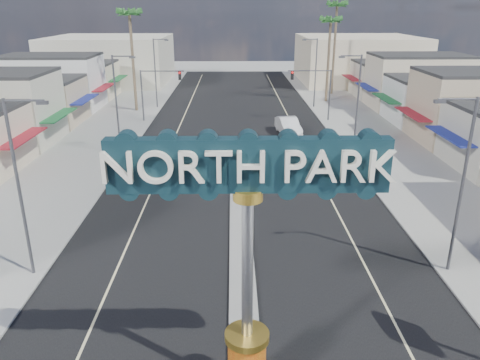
{
  "coord_description": "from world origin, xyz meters",
  "views": [
    {
      "loc": [
        -0.44,
        -10.8,
        12.78
      ],
      "look_at": [
        -0.09,
        11.13,
        4.66
      ],
      "focal_mm": 35.0,
      "sensor_mm": 36.0,
      "label": 1
    }
  ],
  "objects_px": {
    "palm_right_mid": "(331,24)",
    "car_parked_left": "(135,171)",
    "car_parked_right": "(288,126)",
    "gateway_sign": "(248,245)",
    "streetlight_r_near": "(460,179)",
    "traffic_signal_right": "(315,85)",
    "traffic_signal_left": "(157,85)",
    "streetlight_r_mid": "(356,101)",
    "streetlight_l_near": "(21,181)",
    "streetlight_l_far": "(156,70)",
    "palm_right_far": "(337,10)",
    "streetlight_r_far": "(314,69)",
    "streetlight_l_mid": "(118,101)",
    "palm_left_far": "(130,18)"
  },
  "relations": [
    {
      "from": "palm_right_mid",
      "to": "car_parked_left",
      "type": "xyz_separation_m",
      "value": [
        -21.03,
        -32.49,
        -9.72
      ]
    },
    {
      "from": "car_parked_right",
      "to": "gateway_sign",
      "type": "bearing_deg",
      "value": -105.59
    },
    {
      "from": "streetlight_r_near",
      "to": "car_parked_left",
      "type": "bearing_deg",
      "value": 143.82
    },
    {
      "from": "gateway_sign",
      "to": "streetlight_r_near",
      "type": "distance_m",
      "value": 13.19
    },
    {
      "from": "traffic_signal_right",
      "to": "streetlight_r_near",
      "type": "distance_m",
      "value": 34.03
    },
    {
      "from": "traffic_signal_left",
      "to": "streetlight_r_near",
      "type": "distance_m",
      "value": 39.26
    },
    {
      "from": "streetlight_r_mid",
      "to": "streetlight_l_near",
      "type": "bearing_deg",
      "value": -136.21
    },
    {
      "from": "streetlight_l_far",
      "to": "streetlight_r_mid",
      "type": "distance_m",
      "value": 30.32
    },
    {
      "from": "gateway_sign",
      "to": "palm_right_far",
      "type": "bearing_deg",
      "value": 75.97
    },
    {
      "from": "streetlight_l_near",
      "to": "streetlight_r_far",
      "type": "relative_size",
      "value": 1.0
    },
    {
      "from": "traffic_signal_left",
      "to": "streetlight_r_mid",
      "type": "distance_m",
      "value": 24.11
    },
    {
      "from": "traffic_signal_right",
      "to": "palm_right_far",
      "type": "distance_m",
      "value": 20.59
    },
    {
      "from": "gateway_sign",
      "to": "streetlight_r_near",
      "type": "height_order",
      "value": "gateway_sign"
    },
    {
      "from": "car_parked_left",
      "to": "streetlight_l_far",
      "type": "bearing_deg",
      "value": 97.58
    },
    {
      "from": "streetlight_l_mid",
      "to": "car_parked_left",
      "type": "distance_m",
      "value": 8.09
    },
    {
      "from": "streetlight_l_mid",
      "to": "streetlight_r_mid",
      "type": "relative_size",
      "value": 1.0
    },
    {
      "from": "palm_right_mid",
      "to": "streetlight_r_mid",
      "type": "bearing_deg",
      "value": -95.64
    },
    {
      "from": "car_parked_left",
      "to": "gateway_sign",
      "type": "bearing_deg",
      "value": -66.77
    },
    {
      "from": "gateway_sign",
      "to": "traffic_signal_right",
      "type": "xyz_separation_m",
      "value": [
        9.18,
        42.02,
        -1.65
      ]
    },
    {
      "from": "palm_left_far",
      "to": "streetlight_l_mid",
      "type": "bearing_deg",
      "value": -82.69
    },
    {
      "from": "streetlight_r_near",
      "to": "streetlight_r_far",
      "type": "height_order",
      "value": "same"
    },
    {
      "from": "streetlight_l_near",
      "to": "streetlight_l_far",
      "type": "distance_m",
      "value": 42.0
    },
    {
      "from": "streetlight_l_far",
      "to": "streetlight_r_mid",
      "type": "bearing_deg",
      "value": -46.52
    },
    {
      "from": "car_parked_left",
      "to": "traffic_signal_left",
      "type": "bearing_deg",
      "value": 95.98
    },
    {
      "from": "traffic_signal_right",
      "to": "palm_right_far",
      "type": "height_order",
      "value": "palm_right_far"
    },
    {
      "from": "streetlight_r_far",
      "to": "palm_left_far",
      "type": "relative_size",
      "value": 0.69
    },
    {
      "from": "traffic_signal_right",
      "to": "car_parked_right",
      "type": "xyz_separation_m",
      "value": [
        -3.68,
        -6.15,
        -3.38
      ]
    },
    {
      "from": "traffic_signal_left",
      "to": "streetlight_l_far",
      "type": "relative_size",
      "value": 0.67
    },
    {
      "from": "traffic_signal_left",
      "to": "gateway_sign",
      "type": "bearing_deg",
      "value": -77.67
    },
    {
      "from": "streetlight_l_near",
      "to": "car_parked_left",
      "type": "bearing_deg",
      "value": 79.92
    },
    {
      "from": "traffic_signal_left",
      "to": "car_parked_right",
      "type": "bearing_deg",
      "value": -22.73
    },
    {
      "from": "traffic_signal_right",
      "to": "palm_right_far",
      "type": "xyz_separation_m",
      "value": [
        5.82,
        18.01,
        8.11
      ]
    },
    {
      "from": "streetlight_r_mid",
      "to": "streetlight_r_far",
      "type": "xyz_separation_m",
      "value": [
        0.0,
        22.0,
        0.0
      ]
    },
    {
      "from": "gateway_sign",
      "to": "streetlight_l_far",
      "type": "xyz_separation_m",
      "value": [
        -10.43,
        50.02,
        -0.86
      ]
    },
    {
      "from": "streetlight_r_far",
      "to": "palm_right_far",
      "type": "xyz_separation_m",
      "value": [
        4.57,
        10.0,
        7.32
      ]
    },
    {
      "from": "streetlight_l_near",
      "to": "palm_right_far",
      "type": "distance_m",
      "value": 58.35
    },
    {
      "from": "gateway_sign",
      "to": "streetlight_l_far",
      "type": "bearing_deg",
      "value": 101.78
    },
    {
      "from": "palm_right_far",
      "to": "streetlight_l_near",
      "type": "bearing_deg",
      "value": -116.06
    },
    {
      "from": "traffic_signal_left",
      "to": "car_parked_right",
      "type": "height_order",
      "value": "traffic_signal_left"
    },
    {
      "from": "streetlight_l_mid",
      "to": "palm_right_mid",
      "type": "xyz_separation_m",
      "value": [
        23.43,
        26.0,
        5.54
      ]
    },
    {
      "from": "streetlight_l_near",
      "to": "streetlight_r_far",
      "type": "distance_m",
      "value": 46.9
    },
    {
      "from": "streetlight_r_mid",
      "to": "palm_right_mid",
      "type": "xyz_separation_m",
      "value": [
        2.57,
        26.0,
        5.54
      ]
    },
    {
      "from": "car_parked_left",
      "to": "car_parked_right",
      "type": "bearing_deg",
      "value": 49.42
    },
    {
      "from": "streetlight_l_far",
      "to": "streetlight_r_mid",
      "type": "relative_size",
      "value": 1.0
    },
    {
      "from": "palm_right_far",
      "to": "car_parked_right",
      "type": "height_order",
      "value": "palm_right_far"
    },
    {
      "from": "streetlight_l_mid",
      "to": "palm_right_mid",
      "type": "distance_m",
      "value": 35.44
    },
    {
      "from": "streetlight_l_far",
      "to": "palm_right_mid",
      "type": "height_order",
      "value": "palm_right_mid"
    },
    {
      "from": "gateway_sign",
      "to": "streetlight_l_far",
      "type": "relative_size",
      "value": 1.02
    },
    {
      "from": "streetlight_l_mid",
      "to": "streetlight_r_near",
      "type": "relative_size",
      "value": 1.0
    },
    {
      "from": "streetlight_l_mid",
      "to": "palm_right_far",
      "type": "bearing_deg",
      "value": 51.52
    }
  ]
}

